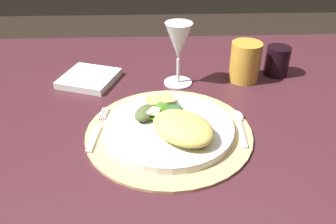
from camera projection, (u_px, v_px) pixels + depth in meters
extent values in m
cube|color=#441F26|center=(160.00, 114.00, 0.80)|extent=(1.42, 0.92, 0.03)
cylinder|color=#3F2324|center=(325.00, 134.00, 1.34)|extent=(0.07, 0.07, 0.69)
cylinder|color=tan|center=(169.00, 132.00, 0.72)|extent=(0.34, 0.34, 0.01)
cylinder|color=silver|center=(169.00, 128.00, 0.71)|extent=(0.26, 0.26, 0.02)
ellipsoid|color=#DDCF62|center=(183.00, 128.00, 0.67)|extent=(0.16, 0.16, 0.04)
ellipsoid|color=#336738|center=(170.00, 110.00, 0.74)|extent=(0.06, 0.04, 0.02)
ellipsoid|color=#4F5C32|center=(145.00, 113.00, 0.72)|extent=(0.06, 0.07, 0.02)
ellipsoid|color=#2C7A10|center=(157.00, 115.00, 0.73)|extent=(0.05, 0.04, 0.01)
ellipsoid|color=#41731D|center=(160.00, 107.00, 0.74)|extent=(0.05, 0.04, 0.02)
cube|color=beige|center=(149.00, 111.00, 0.71)|extent=(0.03, 0.03, 0.00)
cube|color=beige|center=(155.00, 111.00, 0.71)|extent=(0.02, 0.03, 0.01)
cube|color=tan|center=(161.00, 103.00, 0.76)|extent=(0.07, 0.05, 0.02)
cube|color=silver|center=(94.00, 138.00, 0.69)|extent=(0.02, 0.09, 0.00)
cube|color=silver|center=(101.00, 114.00, 0.77)|extent=(0.01, 0.05, 0.00)
cube|color=silver|center=(103.00, 114.00, 0.77)|extent=(0.01, 0.05, 0.00)
cube|color=silver|center=(105.00, 114.00, 0.77)|extent=(0.01, 0.05, 0.00)
cube|color=silver|center=(106.00, 114.00, 0.77)|extent=(0.01, 0.05, 0.00)
cube|color=silver|center=(242.00, 133.00, 0.71)|extent=(0.02, 0.09, 0.00)
ellipsoid|color=silver|center=(237.00, 116.00, 0.76)|extent=(0.03, 0.04, 0.01)
cube|color=white|center=(89.00, 78.00, 0.91)|extent=(0.16, 0.16, 0.02)
cylinder|color=silver|center=(178.00, 82.00, 0.90)|extent=(0.07, 0.07, 0.00)
cylinder|color=silver|center=(178.00, 70.00, 0.88)|extent=(0.01, 0.01, 0.06)
cone|color=silver|center=(179.00, 41.00, 0.84)|extent=(0.07, 0.07, 0.09)
cylinder|color=gold|center=(245.00, 62.00, 0.89)|extent=(0.08, 0.08, 0.10)
cylinder|color=black|center=(277.00, 61.00, 0.93)|extent=(0.06, 0.06, 0.08)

